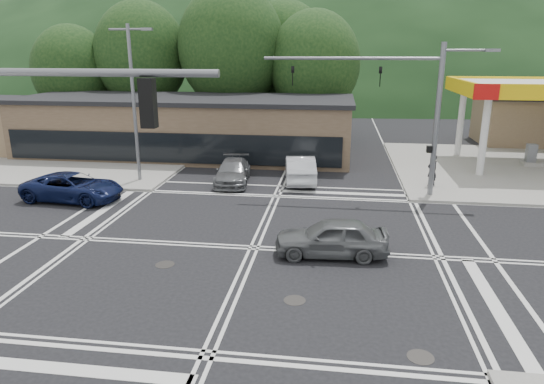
# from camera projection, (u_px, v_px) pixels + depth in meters

# --- Properties ---
(ground) EXTENTS (120.00, 120.00, 0.00)m
(ground) POSITION_uv_depth(u_px,v_px,m) (254.00, 248.00, 19.42)
(ground) COLOR black
(ground) RESTS_ON ground
(sidewalk_ne) EXTENTS (16.00, 16.00, 0.15)m
(sidewalk_ne) POSITION_uv_depth(u_px,v_px,m) (519.00, 170.00, 31.71)
(sidewalk_ne) COLOR gray
(sidewalk_ne) RESTS_ON ground
(sidewalk_nw) EXTENTS (16.00, 16.00, 0.15)m
(sidewalk_nw) POSITION_uv_depth(u_px,v_px,m) (88.00, 156.00, 35.59)
(sidewalk_nw) COLOR gray
(sidewalk_nw) RESTS_ON ground
(convenience_store) EXTENTS (10.00, 6.00, 3.80)m
(convenience_store) POSITION_uv_depth(u_px,v_px,m) (543.00, 121.00, 40.04)
(convenience_store) COLOR #846B4F
(convenience_store) RESTS_ON ground
(commercial_row) EXTENTS (24.00, 8.00, 4.00)m
(commercial_row) POSITION_uv_depth(u_px,v_px,m) (187.00, 128.00, 36.04)
(commercial_row) COLOR brown
(commercial_row) RESTS_ON ground
(hill_north) EXTENTS (252.00, 126.00, 140.00)m
(hill_north) POSITION_uv_depth(u_px,v_px,m) (325.00, 86.00, 104.93)
(hill_north) COLOR black
(hill_north) RESTS_ON ground
(tree_n_a) EXTENTS (8.00, 8.00, 11.75)m
(tree_n_a) POSITION_uv_depth(u_px,v_px,m) (141.00, 55.00, 42.01)
(tree_n_a) COLOR #382619
(tree_n_a) RESTS_ON ground
(tree_n_b) EXTENTS (9.00, 9.00, 12.98)m
(tree_n_b) POSITION_uv_depth(u_px,v_px,m) (231.00, 47.00, 40.79)
(tree_n_b) COLOR #382619
(tree_n_b) RESTS_ON ground
(tree_n_c) EXTENTS (7.60, 7.60, 10.87)m
(tree_n_c) POSITION_uv_depth(u_px,v_px,m) (314.00, 64.00, 40.25)
(tree_n_c) COLOR #382619
(tree_n_c) RESTS_ON ground
(tree_n_d) EXTENTS (6.80, 6.80, 9.76)m
(tree_n_d) POSITION_uv_depth(u_px,v_px,m) (72.00, 71.00, 42.21)
(tree_n_d) COLOR #382619
(tree_n_d) RESTS_ON ground
(tree_n_e) EXTENTS (8.40, 8.40, 11.98)m
(tree_n_e) POSITION_uv_depth(u_px,v_px,m) (284.00, 55.00, 44.25)
(tree_n_e) COLOR #382619
(tree_n_e) RESTS_ON ground
(streetlight_nw) EXTENTS (2.50, 0.25, 9.00)m
(streetlight_nw) POSITION_uv_depth(u_px,v_px,m) (134.00, 97.00, 27.63)
(streetlight_nw) COLOR slate
(streetlight_nw) RESTS_ON ground
(signal_mast_ne) EXTENTS (11.65, 0.30, 8.00)m
(signal_mast_ne) POSITION_uv_depth(u_px,v_px,m) (413.00, 101.00, 24.87)
(signal_mast_ne) COLOR slate
(signal_mast_ne) RESTS_ON ground
(car_blue_west) EXTENTS (5.38, 2.83, 1.45)m
(car_blue_west) POSITION_uv_depth(u_px,v_px,m) (73.00, 187.00, 25.32)
(car_blue_west) COLOR #0D163D
(car_blue_west) RESTS_ON ground
(car_grey_center) EXTENTS (4.42, 2.00, 1.47)m
(car_grey_center) POSITION_uv_depth(u_px,v_px,m) (331.00, 237.00, 18.53)
(car_grey_center) COLOR #5B5E60
(car_grey_center) RESTS_ON ground
(car_queue_a) EXTENTS (2.31, 5.02, 1.59)m
(car_queue_a) POSITION_uv_depth(u_px,v_px,m) (300.00, 169.00, 28.92)
(car_queue_a) COLOR silver
(car_queue_a) RESTS_ON ground
(car_queue_b) EXTENTS (2.14, 4.44, 1.46)m
(car_queue_b) POSITION_uv_depth(u_px,v_px,m) (327.00, 151.00, 34.32)
(car_queue_b) COLOR silver
(car_queue_b) RESTS_ON ground
(car_northbound) EXTENTS (2.38, 4.84, 1.35)m
(car_northbound) POSITION_uv_depth(u_px,v_px,m) (233.00, 172.00, 28.70)
(car_northbound) COLOR #5B5D5F
(car_northbound) RESTS_ON ground
(pedestrian) EXTENTS (0.78, 0.72, 1.80)m
(pedestrian) POSITION_uv_depth(u_px,v_px,m) (432.00, 170.00, 27.46)
(pedestrian) COLOR black
(pedestrian) RESTS_ON sidewalk_ne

